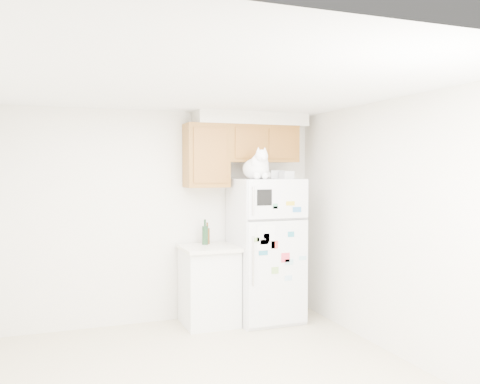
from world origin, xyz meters
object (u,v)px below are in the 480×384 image
refrigerator (266,250)px  storage_box_back (275,174)px  cat (257,167)px  bottle_green (205,232)px  storage_box_front (287,175)px  bottle_amber (207,233)px  base_counter (209,285)px

refrigerator → storage_box_back: size_ratio=9.44×
storage_box_back → cat: bearing=-147.4°
cat → bottle_green: (-0.53, 0.33, -0.77)m
cat → storage_box_back: bearing=36.6°
cat → storage_box_front: 0.46m
cat → storage_box_front: (0.43, 0.12, -0.09)m
cat → bottle_amber: cat is taller
storage_box_back → base_counter: bearing=179.7°
refrigerator → bottle_amber: size_ratio=6.61×
refrigerator → base_counter: size_ratio=1.85×
base_counter → storage_box_front: 1.60m
refrigerator → bottle_green: refrigerator is taller
base_counter → cat: (0.53, -0.20, 1.38)m
bottle_amber → bottle_green: bearing=-130.4°
refrigerator → bottle_green: (-0.70, 0.20, 0.22)m
base_counter → cat: bearing=-20.8°
cat → storage_box_back: (0.34, 0.26, -0.09)m
storage_box_back → bottle_amber: 1.10m
refrigerator → bottle_green: 0.76m
base_counter → bottle_amber: bottle_amber is taller
cat → bottle_green: 0.99m
base_counter → storage_box_front: bearing=-4.9°
bottle_amber → cat: bearing=-37.8°
bottle_green → bottle_amber: bearing=49.6°
storage_box_back → storage_box_front: 0.16m
base_counter → bottle_green: (-0.01, 0.13, 0.61)m
bottle_green → cat: bearing=-31.6°
storage_box_back → bottle_amber: (-0.83, 0.12, -0.70)m
refrigerator → base_counter: bearing=173.9°
refrigerator → base_counter: (-0.69, 0.07, -0.39)m
storage_box_front → base_counter: bearing=160.9°
base_counter → bottle_green: bottle_green is taller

